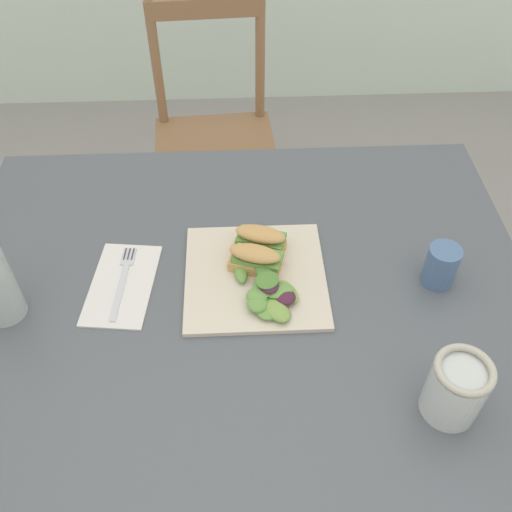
# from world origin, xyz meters

# --- Properties ---
(ground_plane) EXTENTS (7.89, 7.89, 0.00)m
(ground_plane) POSITION_xyz_m (0.00, 0.00, 0.00)
(ground_plane) COLOR gray
(dining_table) EXTENTS (1.13, 0.94, 0.74)m
(dining_table) POSITION_xyz_m (-0.03, 0.04, 0.61)
(dining_table) COLOR #51565B
(dining_table) RESTS_ON ground
(chair_wooden_far) EXTENTS (0.42, 0.42, 0.87)m
(chair_wooden_far) POSITION_xyz_m (-0.10, 0.96, 0.45)
(chair_wooden_far) COLOR #8E6642
(chair_wooden_far) RESTS_ON ground
(plate_lunch) EXTENTS (0.27, 0.27, 0.01)m
(plate_lunch) POSITION_xyz_m (0.00, 0.08, 0.74)
(plate_lunch) COLOR beige
(plate_lunch) RESTS_ON dining_table
(sandwich_half_front) EXTENTS (0.11, 0.08, 0.06)m
(sandwich_half_front) POSITION_xyz_m (0.00, 0.10, 0.78)
(sandwich_half_front) COLOR tan
(sandwich_half_front) RESTS_ON plate_lunch
(sandwich_half_back) EXTENTS (0.11, 0.08, 0.06)m
(sandwich_half_back) POSITION_xyz_m (0.01, 0.15, 0.78)
(sandwich_half_back) COLOR tan
(sandwich_half_back) RESTS_ON plate_lunch
(salad_mixed_greens) EXTENTS (0.13, 0.16, 0.04)m
(salad_mixed_greens) POSITION_xyz_m (0.02, 0.02, 0.77)
(salad_mixed_greens) COLOR #602D47
(salad_mixed_greens) RESTS_ON plate_lunch
(napkin_folded) EXTENTS (0.14, 0.22, 0.00)m
(napkin_folded) POSITION_xyz_m (-0.26, 0.08, 0.74)
(napkin_folded) COLOR silver
(napkin_folded) RESTS_ON dining_table
(fork_on_napkin) EXTENTS (0.03, 0.19, 0.00)m
(fork_on_napkin) POSITION_xyz_m (-0.26, 0.09, 0.75)
(fork_on_napkin) COLOR silver
(fork_on_napkin) RESTS_ON napkin_folded
(mason_jar_iced_tea) EXTENTS (0.09, 0.09, 0.12)m
(mason_jar_iced_tea) POSITION_xyz_m (0.30, -0.21, 0.79)
(mason_jar_iced_tea) COLOR #995623
(mason_jar_iced_tea) RESTS_ON dining_table
(cup_extra_side) EXTENTS (0.06, 0.06, 0.09)m
(cup_extra_side) POSITION_xyz_m (0.35, 0.06, 0.78)
(cup_extra_side) COLOR #4C6B93
(cup_extra_side) RESTS_ON dining_table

